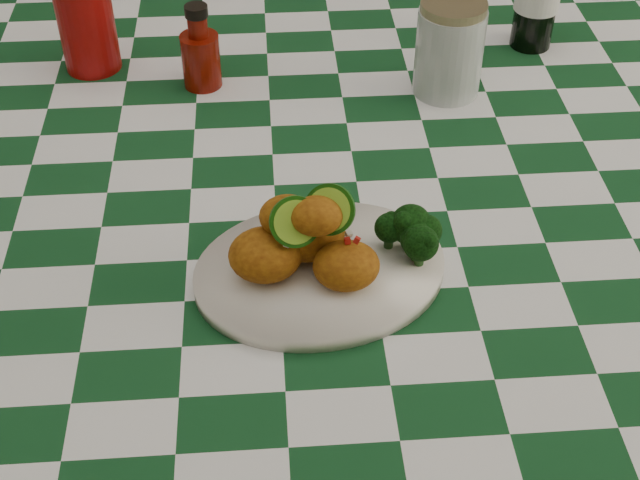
{
  "coord_description": "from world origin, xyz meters",
  "views": [
    {
      "loc": [
        -0.01,
        -0.94,
        1.46
      ],
      "look_at": [
        0.04,
        -0.23,
        0.84
      ],
      "focal_mm": 50.0,
      "sensor_mm": 36.0,
      "label": 1
    }
  ],
  "objects_px": {
    "plate": "(320,272)",
    "ketchup_bottle": "(200,46)",
    "mason_jar": "(450,48)",
    "wooden_chair_left": "(114,70)",
    "wooden_chair_right": "(418,74)",
    "fried_chicken_pile": "(316,233)",
    "dining_table": "(281,356)",
    "red_tumbler": "(86,23)"
  },
  "relations": [
    {
      "from": "red_tumbler",
      "to": "wooden_chair_left",
      "type": "xyz_separation_m",
      "value": [
        -0.06,
        0.49,
        -0.36
      ]
    },
    {
      "from": "dining_table",
      "to": "fried_chicken_pile",
      "type": "xyz_separation_m",
      "value": [
        0.04,
        -0.23,
        0.46
      ]
    },
    {
      "from": "mason_jar",
      "to": "wooden_chair_right",
      "type": "xyz_separation_m",
      "value": [
        0.08,
        0.63,
        -0.42
      ]
    },
    {
      "from": "plate",
      "to": "mason_jar",
      "type": "bearing_deg",
      "value": 61.04
    },
    {
      "from": "red_tumbler",
      "to": "wooden_chair_left",
      "type": "bearing_deg",
      "value": 97.56
    },
    {
      "from": "plate",
      "to": "fried_chicken_pile",
      "type": "relative_size",
      "value": 1.88
    },
    {
      "from": "fried_chicken_pile",
      "to": "wooden_chair_left",
      "type": "distance_m",
      "value": 1.09
    },
    {
      "from": "fried_chicken_pile",
      "to": "wooden_chair_right",
      "type": "distance_m",
      "value": 1.12
    },
    {
      "from": "wooden_chair_right",
      "to": "fried_chicken_pile",
      "type": "bearing_deg",
      "value": -92.32
    },
    {
      "from": "ketchup_bottle",
      "to": "dining_table",
      "type": "bearing_deg",
      "value": -62.31
    },
    {
      "from": "dining_table",
      "to": "ketchup_bottle",
      "type": "xyz_separation_m",
      "value": [
        -0.09,
        0.18,
        0.45
      ]
    },
    {
      "from": "dining_table",
      "to": "wooden_chair_left",
      "type": "height_order",
      "value": "wooden_chair_left"
    },
    {
      "from": "fried_chicken_pile",
      "to": "wooden_chair_left",
      "type": "height_order",
      "value": "wooden_chair_left"
    },
    {
      "from": "ketchup_bottle",
      "to": "wooden_chair_right",
      "type": "relative_size",
      "value": 0.14
    },
    {
      "from": "mason_jar",
      "to": "wooden_chair_right",
      "type": "relative_size",
      "value": 0.15
    },
    {
      "from": "fried_chicken_pile",
      "to": "ketchup_bottle",
      "type": "distance_m",
      "value": 0.43
    },
    {
      "from": "plate",
      "to": "red_tumbler",
      "type": "relative_size",
      "value": 1.97
    },
    {
      "from": "plate",
      "to": "ketchup_bottle",
      "type": "bearing_deg",
      "value": 108.57
    },
    {
      "from": "ketchup_bottle",
      "to": "mason_jar",
      "type": "xyz_separation_m",
      "value": [
        0.34,
        -0.04,
        0.01
      ]
    },
    {
      "from": "dining_table",
      "to": "wooden_chair_right",
      "type": "distance_m",
      "value": 0.84
    },
    {
      "from": "dining_table",
      "to": "mason_jar",
      "type": "xyz_separation_m",
      "value": [
        0.25,
        0.14,
        0.46
      ]
    },
    {
      "from": "red_tumbler",
      "to": "ketchup_bottle",
      "type": "distance_m",
      "value": 0.17
    },
    {
      "from": "mason_jar",
      "to": "dining_table",
      "type": "bearing_deg",
      "value": -151.17
    },
    {
      "from": "fried_chicken_pile",
      "to": "plate",
      "type": "bearing_deg",
      "value": 0.0
    },
    {
      "from": "plate",
      "to": "dining_table",
      "type": "bearing_deg",
      "value": 100.85
    },
    {
      "from": "red_tumbler",
      "to": "mason_jar",
      "type": "distance_m",
      "value": 0.52
    },
    {
      "from": "plate",
      "to": "ketchup_bottle",
      "type": "xyz_separation_m",
      "value": [
        -0.14,
        0.41,
        0.05
      ]
    },
    {
      "from": "dining_table",
      "to": "wooden_chair_right",
      "type": "bearing_deg",
      "value": 66.44
    },
    {
      "from": "fried_chicken_pile",
      "to": "ketchup_bottle",
      "type": "xyz_separation_m",
      "value": [
        -0.13,
        0.41,
        -0.0
      ]
    },
    {
      "from": "mason_jar",
      "to": "wooden_chair_left",
      "type": "height_order",
      "value": "wooden_chair_left"
    },
    {
      "from": "red_tumbler",
      "to": "ketchup_bottle",
      "type": "height_order",
      "value": "red_tumbler"
    },
    {
      "from": "fried_chicken_pile",
      "to": "wooden_chair_right",
      "type": "height_order",
      "value": "fried_chicken_pile"
    },
    {
      "from": "plate",
      "to": "ketchup_bottle",
      "type": "distance_m",
      "value": 0.44
    },
    {
      "from": "wooden_chair_right",
      "to": "mason_jar",
      "type": "bearing_deg",
      "value": -83.55
    },
    {
      "from": "ketchup_bottle",
      "to": "mason_jar",
      "type": "distance_m",
      "value": 0.35
    },
    {
      "from": "fried_chicken_pile",
      "to": "mason_jar",
      "type": "xyz_separation_m",
      "value": [
        0.21,
        0.37,
        0.0
      ]
    },
    {
      "from": "dining_table",
      "to": "plate",
      "type": "relative_size",
      "value": 5.99
    },
    {
      "from": "mason_jar",
      "to": "wooden_chair_right",
      "type": "bearing_deg",
      "value": 82.41
    },
    {
      "from": "ketchup_bottle",
      "to": "wooden_chair_right",
      "type": "distance_m",
      "value": 0.83
    },
    {
      "from": "ketchup_bottle",
      "to": "mason_jar",
      "type": "bearing_deg",
      "value": -6.76
    },
    {
      "from": "plate",
      "to": "fried_chicken_pile",
      "type": "bearing_deg",
      "value": 180.0
    },
    {
      "from": "dining_table",
      "to": "fried_chicken_pile",
      "type": "bearing_deg",
      "value": -80.16
    }
  ]
}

